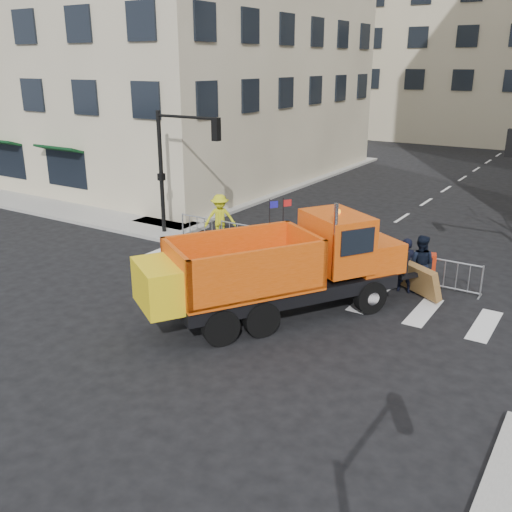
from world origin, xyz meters
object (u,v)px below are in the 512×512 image
Objects in this scene: cop_c at (374,254)px; worker at (220,218)px; newspaper_box at (428,269)px; cop_b at (420,264)px; plow_truck at (278,266)px; cop_a at (405,265)px.

worker reaches higher than cop_c.
cop_b is at bearing -131.73° from newspaper_box.
worker is at bearing -12.21° from cop_b.
plow_truck reaches higher than cop_c.
worker is 8.79m from newspaper_box.
plow_truck is 4.46m from cop_c.
cop_c is (-1.21, 0.26, 0.09)m from cop_a.
cop_a is at bearing 24.15° from cop_b.
worker is (-5.62, 4.81, -0.43)m from plow_truck.
plow_truck is at bearing -79.95° from worker.
cop_c is 1.88× the size of newspaper_box.
cop_b is 1.79× the size of newspaper_box.
cop_b is 0.96× the size of cop_c.
cop_a is 0.48m from cop_b.
plow_truck is at bearing 46.50° from cop_b.
cop_b reaches higher than newspaper_box.
cop_a is at bearing -1.01° from plow_truck.
plow_truck is at bearing -142.68° from newspaper_box.
cop_a is 0.95× the size of cop_b.
cop_a is at bearing -149.41° from newspaper_box.
cop_b is (0.40, 0.26, 0.05)m from cop_a.
plow_truck is 4.52× the size of worker.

